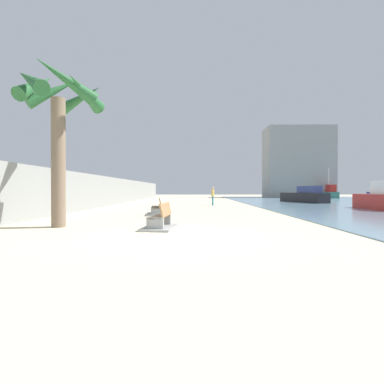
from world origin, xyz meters
The scene contains 9 objects.
ground_plane centered at (0.00, 18.00, 0.00)m, with size 120.00×120.00×0.00m, color beige.
seawall centered at (-7.50, 18.00, 1.32)m, with size 0.80×64.00×2.65m, color gray.
palm_tree centered at (-4.65, 2.34, 4.74)m, with size 3.47×3.49×6.51m.
bench_near centered at (-0.59, 1.93, 0.23)m, with size 1.32×2.20×0.98m.
bench_far centered at (-1.51, 8.02, 0.23)m, with size 1.33×2.21×0.98m.
person_walking centered at (2.39, 17.91, 1.01)m, with size 0.27×0.51×1.73m.
boat_distant centered at (13.12, 24.14, 0.74)m, with size 3.54×6.81×1.84m.
boat_outer centered at (24.05, 41.74, 0.88)m, with size 1.90×5.13×5.23m.
harbor_building centered at (20.02, 46.00, 6.49)m, with size 12.00×6.00×12.98m, color gray.
Camera 1 is at (0.71, -9.23, 1.48)m, focal length 27.56 mm.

